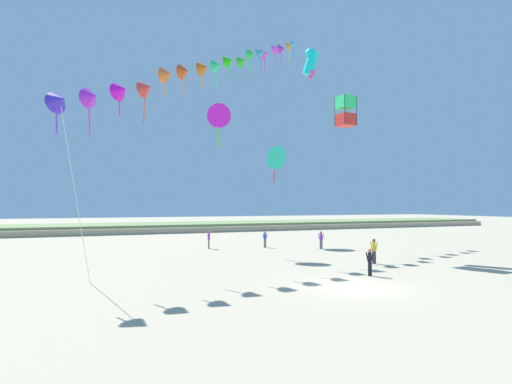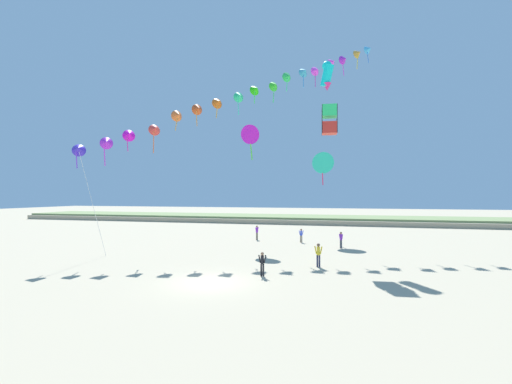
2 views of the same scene
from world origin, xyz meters
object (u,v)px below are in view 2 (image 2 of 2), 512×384
Objects in this scene: person_near_right at (301,235)px; large_kite_outer_drift at (323,162)px; large_kite_low_lead at (327,75)px; large_kite_mid_trail at (329,120)px; person_mid_center at (262,262)px; person_near_left at (318,253)px; large_kite_high_solo at (251,134)px; person_far_right at (341,239)px; person_far_left at (257,232)px.

person_near_right is 8.97m from large_kite_outer_drift.
large_kite_mid_trail is (0.44, -4.87, -5.59)m from large_kite_low_lead.
person_mid_center is at bearing -97.94° from large_kite_outer_drift.
person_near_left is 1.11× the size of person_mid_center.
person_near_right is at bearing 88.36° from person_mid_center.
person_mid_center is at bearing -71.72° from large_kite_high_solo.
large_kite_mid_trail is (-0.86, -5.32, 10.80)m from person_far_right.
person_far_left is at bearing 169.93° from person_near_right.
person_near_right is at bearing -129.76° from large_kite_outer_drift.
person_far_right is at bearing 70.07° from person_mid_center.
person_far_right is 10.30m from large_kite_outer_drift.
person_far_left is 0.57× the size of large_kite_low_lead.
person_far_right is at bearing 81.06° from person_near_left.
person_near_left is 17.50m from large_kite_high_solo.
person_near_left is 5.07m from person_mid_center.
person_near_right is at bearing 112.39° from large_kite_mid_trail.
large_kite_mid_trail reaches higher than person_far_left.
large_kite_outer_drift is at bearing 110.48° from person_far_right.
person_near_right is 0.97× the size of person_mid_center.
large_kite_mid_trail is (3.97, 8.00, 10.83)m from person_mid_center.
person_far_left is 10.56m from person_far_right.
large_kite_outer_drift reaches higher than person_near_right.
large_kite_outer_drift is (-2.17, 5.80, 8.23)m from person_far_right.
person_far_left is (-4.89, 17.44, 0.07)m from person_mid_center.
person_near_left is at bearing -98.94° from person_far_right.
large_kite_low_lead is at bearing -12.02° from large_kite_high_solo.
large_kite_low_lead is 1.22× the size of large_kite_mid_trail.
person_near_left is at bearing 48.83° from person_mid_center.
person_near_left reaches higher than person_mid_center.
person_far_right is at bearing 80.78° from large_kite_mid_trail.
large_kite_high_solo reaches higher than person_mid_center.
person_mid_center is 0.65× the size of large_kite_mid_trail.
large_kite_mid_trail reaches higher than person_mid_center.
large_kite_low_lead is at bearing -28.47° from person_far_left.
person_near_left is at bearing -98.58° from large_kite_mid_trail.
large_kite_low_lead is at bearing -49.79° from person_near_right.
large_kite_low_lead reaches higher than person_near_left.
person_near_left is 15.91m from person_far_left.
large_kite_outer_drift is at bearing 96.67° from large_kite_mid_trail.
person_near_left reaches higher than person_far_left.
large_kite_mid_trail is 0.61× the size of large_kite_high_solo.
person_near_right is at bearing 144.05° from person_far_right.
large_kite_outer_drift is at bearing 92.50° from person_near_left.
person_near_right is at bearing 102.73° from person_near_left.
person_near_right is 0.38× the size of large_kite_outer_drift.
large_kite_outer_drift reaches higher than person_mid_center.
large_kite_low_lead is (8.41, -4.56, 16.35)m from person_far_left.
large_kite_low_lead is 7.43m from large_kite_mid_trail.
person_far_right is 12.07m from large_kite_mid_trail.
large_kite_high_solo is at bearing 167.98° from large_kite_low_lead.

